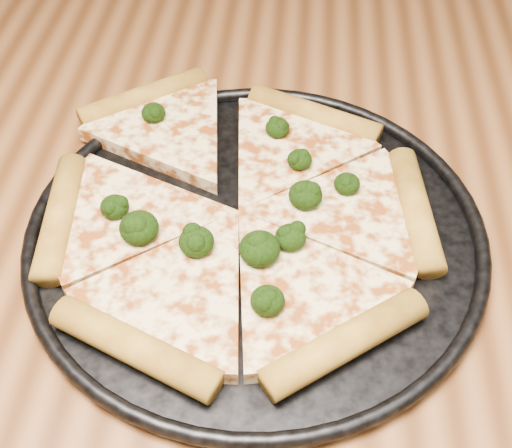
{
  "coord_description": "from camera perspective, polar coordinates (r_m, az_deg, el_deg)",
  "views": [
    {
      "loc": [
        0.02,
        -0.37,
        1.18
      ],
      "look_at": [
        -0.01,
        0.01,
        0.77
      ],
      "focal_mm": 46.56,
      "sensor_mm": 36.0,
      "label": 1
    }
  ],
  "objects": [
    {
      "name": "pizza",
      "position": [
        0.58,
        -1.83,
        1.36
      ],
      "size": [
        0.35,
        0.39,
        0.03
      ],
      "rotation": [
        0.0,
        0.0,
        -0.41
      ],
      "color": "#FFE29C",
      "rests_on": "pizza_pan"
    },
    {
      "name": "broccoli_florets",
      "position": [
        0.56,
        -1.88,
        1.01
      ],
      "size": [
        0.22,
        0.24,
        0.02
      ],
      "color": "black",
      "rests_on": "pizza"
    },
    {
      "name": "dining_table",
      "position": [
        0.64,
        1.24,
        -7.43
      ],
      "size": [
        1.2,
        0.9,
        0.75
      ],
      "color": "brown",
      "rests_on": "ground"
    },
    {
      "name": "pizza_pan",
      "position": [
        0.57,
        0.0,
        -0.55
      ],
      "size": [
        0.4,
        0.4,
        0.02
      ],
      "color": "black",
      "rests_on": "dining_table"
    }
  ]
}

